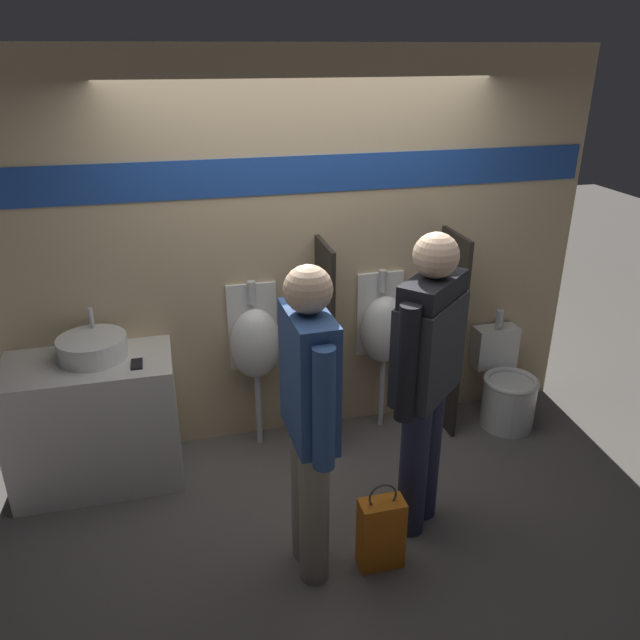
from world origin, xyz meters
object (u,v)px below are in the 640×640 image
Objects in this scene: toilet at (506,389)px; shopping_bag at (381,532)px; urinal_far at (384,329)px; urinal_near_counter at (255,343)px; person_in_vest at (427,368)px; person_with_lanyard at (309,415)px; cell_phone at (137,364)px; sink_basin at (93,347)px.

toilet is 1.82m from shopping_bag.
shopping_bag is at bearing -109.31° from urinal_far.
person_in_vest reaches higher than urinal_near_counter.
person_in_vest is 1.03× the size of person_with_lanyard.
person_with_lanyard is (0.86, -0.98, 0.10)m from cell_phone.
urinal_near_counter is 1.00× the size of urinal_far.
shopping_bag is at bearing -40.76° from cell_phone.
person_in_vest reaches higher than person_with_lanyard.
cell_phone is 2.72m from toilet.
urinal_far is (1.71, 0.28, -0.08)m from cell_phone.
shopping_bag is at bearing -140.62° from toilet.
toilet is 1.54× the size of shopping_bag.
person_in_vest reaches higher than sink_basin.
shopping_bag is at bearing -71.01° from urinal_near_counter.
cell_phone is 0.26× the size of shopping_bag.
cell_phone is at bearing -170.75° from urinal_far.
person_in_vest is at bearing -97.55° from urinal_far.
cell_phone is (0.26, -0.17, -0.06)m from sink_basin.
urinal_near_counter is at bearing 108.99° from shopping_bag.
person_with_lanyard is (-0.85, -1.26, 0.18)m from urinal_far.
urinal_near_counter is 0.69× the size of person_with_lanyard.
urinal_near_counter reaches higher than sink_basin.
urinal_near_counter is (1.04, 0.11, -0.14)m from sink_basin.
cell_phone is 0.11× the size of urinal_far.
urinal_near_counter is 0.94m from urinal_far.
urinal_near_counter is at bearing 5.78° from sink_basin.
urinal_far is at bearing 70.69° from shopping_bag.
urinal_near_counter is at bearing 1.77° from person_with_lanyard.
person_with_lanyard reaches higher than sink_basin.
urinal_near_counter is 2.24× the size of shopping_bag.
sink_basin reaches higher than cell_phone.
urinal_near_counter is at bearing 19.75° from cell_phone.
urinal_far reaches higher than toilet.
toilet is at bearing -1.71° from sink_basin.
person_in_vest is (1.57, -0.79, 0.18)m from cell_phone.
urinal_near_counter and urinal_far have the same top height.
toilet is 1.60m from person_in_vest.
sink_basin is 1.06m from urinal_near_counter.
sink_basin is at bearing -176.95° from urinal_far.
urinal_near_counter reaches higher than shopping_bag.
urinal_far is at bearing 40.20° from person_in_vest.
toilet is 0.46× the size of person_in_vest.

